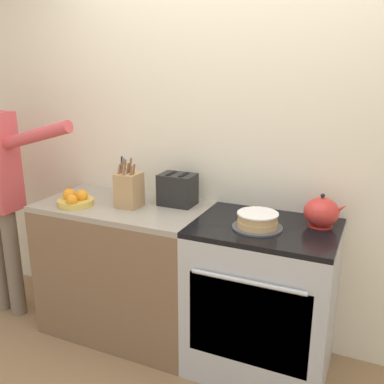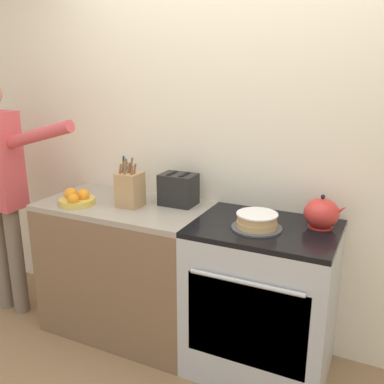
{
  "view_description": "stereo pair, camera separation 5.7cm",
  "coord_description": "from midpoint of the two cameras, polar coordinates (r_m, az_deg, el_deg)",
  "views": [
    {
      "loc": [
        0.81,
        -1.9,
        1.76
      ],
      "look_at": [
        -0.16,
        0.27,
        1.06
      ],
      "focal_mm": 40.0,
      "sensor_mm": 36.0,
      "label": 1
    },
    {
      "loc": [
        0.86,
        -1.87,
        1.76
      ],
      "look_at": [
        -0.16,
        0.27,
        1.06
      ],
      "focal_mm": 40.0,
      "sensor_mm": 36.0,
      "label": 2
    }
  ],
  "objects": [
    {
      "name": "toaster",
      "position": [
        2.71,
        -2.55,
        0.34
      ],
      "size": [
        0.24,
        0.17,
        0.2
      ],
      "color": "black",
      "rests_on": "counter_cabinet"
    },
    {
      "name": "stove_range",
      "position": [
        2.6,
        8.63,
        -13.89
      ],
      "size": [
        0.8,
        0.63,
        0.91
      ],
      "color": "#B7BABF",
      "rests_on": "ground_plane"
    },
    {
      "name": "tea_kettle",
      "position": [
        2.44,
        16.27,
        -2.6
      ],
      "size": [
        0.23,
        0.19,
        0.19
      ],
      "color": "red",
      "rests_on": "stove_range"
    },
    {
      "name": "counter_cabinet",
      "position": [
        2.96,
        -9.42,
        -10.04
      ],
      "size": [
        1.08,
        0.6,
        0.91
      ],
      "color": "brown",
      "rests_on": "ground_plane"
    },
    {
      "name": "layer_cake",
      "position": [
        2.35,
        8.04,
        -3.84
      ],
      "size": [
        0.28,
        0.28,
        0.09
      ],
      "color": "#4C4C51",
      "rests_on": "stove_range"
    },
    {
      "name": "fruit_bowl",
      "position": [
        2.82,
        -15.87,
        -1.0
      ],
      "size": [
        0.23,
        0.23,
        0.1
      ],
      "color": "gold",
      "rests_on": "counter_cabinet"
    },
    {
      "name": "wall_back",
      "position": [
        2.68,
        5.72,
        6.4
      ],
      "size": [
        8.0,
        0.04,
        2.6
      ],
      "color": "silver",
      "rests_on": "ground_plane"
    },
    {
      "name": "ground_plane",
      "position": [
        2.71,
        0.26,
        -24.12
      ],
      "size": [
        16.0,
        16.0,
        0.0
      ],
      "primitive_type": "plane",
      "color": "#93704C"
    },
    {
      "name": "utensil_crock",
      "position": [
        2.91,
        -9.61,
        0.54
      ],
      "size": [
        0.12,
        0.12,
        0.28
      ],
      "color": "silver",
      "rests_on": "counter_cabinet"
    },
    {
      "name": "knife_block",
      "position": [
        2.7,
        -8.99,
        0.33
      ],
      "size": [
        0.14,
        0.14,
        0.31
      ],
      "color": "tan",
      "rests_on": "counter_cabinet"
    }
  ]
}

